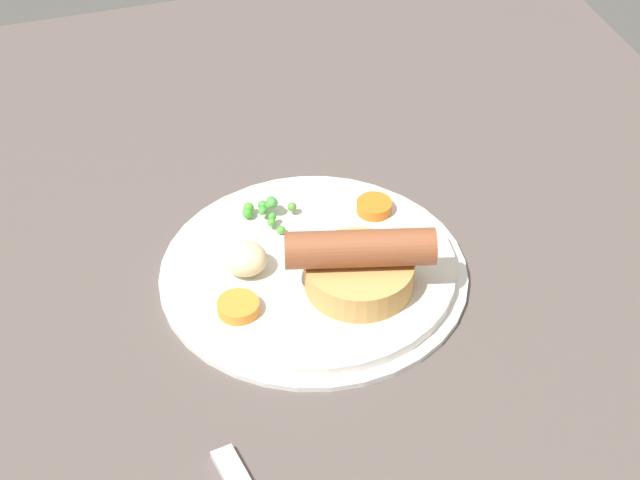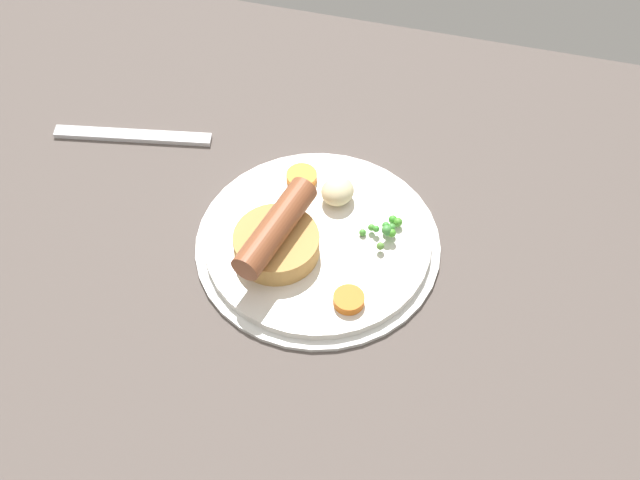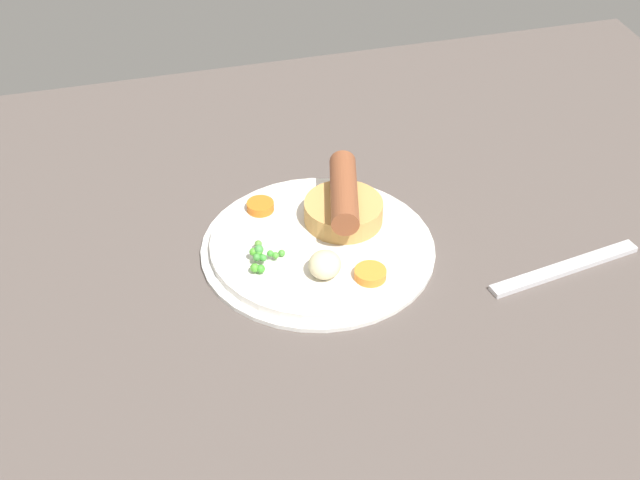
% 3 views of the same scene
% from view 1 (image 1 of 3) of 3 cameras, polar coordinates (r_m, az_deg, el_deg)
% --- Properties ---
extents(dining_table, '(1.10, 0.80, 0.03)m').
position_cam_1_polar(dining_table, '(0.86, 2.95, -4.61)').
color(dining_table, '#564C47').
rests_on(dining_table, ground).
extents(dinner_plate, '(0.25, 0.25, 0.01)m').
position_cam_1_polar(dinner_plate, '(0.88, -0.35, -1.64)').
color(dinner_plate, silver).
rests_on(dinner_plate, dining_table).
extents(sausage_pudding, '(0.09, 0.12, 0.05)m').
position_cam_1_polar(sausage_pudding, '(0.84, 2.12, -1.34)').
color(sausage_pudding, tan).
rests_on(sausage_pudding, dinner_plate).
extents(pea_pile, '(0.04, 0.05, 0.02)m').
position_cam_1_polar(pea_pile, '(0.91, -2.84, 1.66)').
color(pea_pile, '#43923B').
rests_on(pea_pile, dinner_plate).
extents(potato_chunk_0, '(0.05, 0.05, 0.03)m').
position_cam_1_polar(potato_chunk_0, '(0.86, -4.03, -1.00)').
color(potato_chunk_0, beige).
rests_on(potato_chunk_0, dinner_plate).
extents(carrot_slice_0, '(0.04, 0.04, 0.01)m').
position_cam_1_polar(carrot_slice_0, '(0.83, -4.38, -3.58)').
color(carrot_slice_0, orange).
rests_on(carrot_slice_0, dinner_plate).
extents(carrot_slice_2, '(0.03, 0.03, 0.01)m').
position_cam_1_polar(carrot_slice_2, '(0.92, 2.91, 1.79)').
color(carrot_slice_2, orange).
rests_on(carrot_slice_2, dinner_plate).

